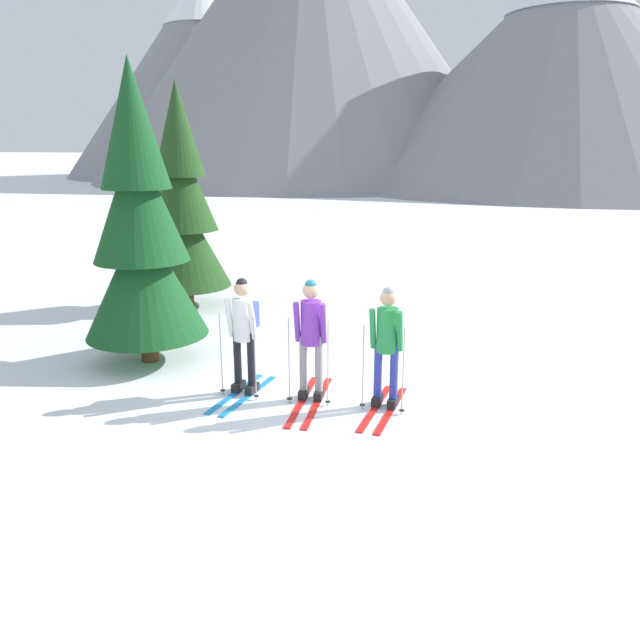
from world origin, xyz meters
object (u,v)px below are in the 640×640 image
at_px(skier_in_purple, 311,336).
at_px(pine_tree_mid, 182,207).
at_px(skier_in_white, 244,329).
at_px(pine_tree_near, 140,230).
at_px(skier_in_green, 387,343).

relative_size(skier_in_purple, pine_tree_mid, 0.38).
relative_size(skier_in_white, skier_in_purple, 0.93).
relative_size(skier_in_white, pine_tree_near, 0.36).
relative_size(pine_tree_near, pine_tree_mid, 1.00).
bearing_deg(pine_tree_mid, pine_tree_near, -73.08).
height_order(skier_in_purple, skier_in_green, skier_in_purple).
bearing_deg(pine_tree_near, pine_tree_mid, 106.92).
xyz_separation_m(skier_in_white, skier_in_purple, (0.98, -0.01, -0.01)).
bearing_deg(skier_in_green, pine_tree_mid, 139.84).
xyz_separation_m(skier_in_purple, skier_in_green, (1.04, 0.02, -0.02)).
height_order(skier_in_white, pine_tree_mid, pine_tree_mid).
distance_m(skier_in_purple, pine_tree_mid, 6.06).
distance_m(pine_tree_near, pine_tree_mid, 3.61).
relative_size(skier_in_green, pine_tree_near, 0.36).
bearing_deg(pine_tree_near, skier_in_purple, -16.23).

